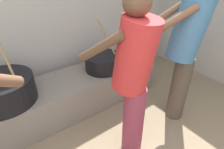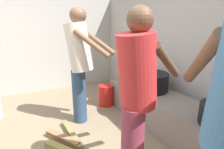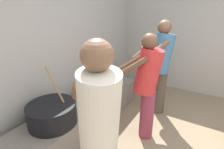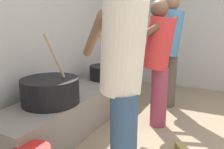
% 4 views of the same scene
% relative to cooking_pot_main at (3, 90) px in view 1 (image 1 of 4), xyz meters
% --- Properties ---
extents(block_enclosure_rear, '(5.31, 0.20, 2.05)m').
position_rel_cooking_pot_main_xyz_m(block_enclosure_rear, '(0.41, 0.53, 0.44)').
color(block_enclosure_rear, '#ADA8A0').
rests_on(block_enclosure_rear, ground_plane).
extents(hearth_ledge, '(2.58, 0.60, 0.44)m').
position_rel_cooking_pot_main_xyz_m(hearth_ledge, '(0.58, 0.01, -0.36)').
color(hearth_ledge, slate).
rests_on(hearth_ledge, ground_plane).
extents(cooking_pot_main, '(0.60, 0.60, 0.72)m').
position_rel_cooking_pot_main_xyz_m(cooking_pot_main, '(0.00, 0.00, 0.00)').
color(cooking_pot_main, black).
rests_on(cooking_pot_main, hearth_ledge).
extents(cooking_pot_secondary, '(0.46, 0.46, 0.66)m').
position_rel_cooking_pot_main_xyz_m(cooking_pot_secondary, '(1.16, -0.03, -0.03)').
color(cooking_pot_secondary, black).
rests_on(cooking_pot_secondary, hearth_ledge).
extents(cook_in_red_shirt, '(0.51, 0.71, 1.53)m').
position_rel_cooking_pot_main_xyz_m(cook_in_red_shirt, '(0.89, -0.89, 0.29)').
color(cook_in_red_shirt, '#8C3347').
rests_on(cook_in_red_shirt, ground_plane).
extents(cook_in_blue_shirt, '(0.73, 0.68, 1.65)m').
position_rel_cooking_pot_main_xyz_m(cook_in_blue_shirt, '(1.63, -0.86, 0.37)').
color(cook_in_blue_shirt, '#4C4238').
rests_on(cook_in_blue_shirt, ground_plane).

